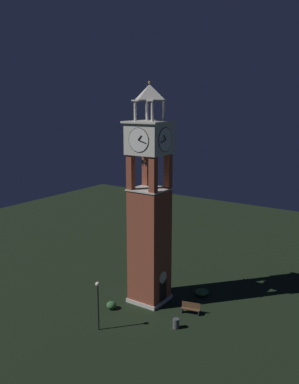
{
  "coord_description": "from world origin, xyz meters",
  "views": [
    {
      "loc": [
        -29.45,
        -20.19,
        17.66
      ],
      "look_at": [
        0.0,
        0.0,
        10.06
      ],
      "focal_mm": 39.73,
      "sensor_mm": 36.0,
      "label": 1
    }
  ],
  "objects": [
    {
      "name": "lamp_post",
      "position": [
        -6.51,
        0.41,
        2.79
      ],
      "size": [
        0.36,
        0.36,
        4.05
      ],
      "color": "black",
      "rests_on": "ground"
    },
    {
      "name": "shrub_near_entry",
      "position": [
        -3.28,
        1.77,
        0.35
      ],
      "size": [
        0.86,
        0.86,
        0.69
      ],
      "primitive_type": "ellipsoid",
      "color": "#336638",
      "rests_on": "ground"
    },
    {
      "name": "ground",
      "position": [
        0.0,
        0.0,
        0.0
      ],
      "size": [
        80.0,
        80.0,
        0.0
      ],
      "primitive_type": "plane",
      "color": "black"
    },
    {
      "name": "clock_tower",
      "position": [
        0.0,
        -0.0,
        8.1
      ],
      "size": [
        3.46,
        3.46,
        19.31
      ],
      "color": "brown",
      "rests_on": "ground"
    },
    {
      "name": "shrub_left_of_tower",
      "position": [
        3.58,
        -3.46,
        0.3
      ],
      "size": [
        1.26,
        1.26,
        0.61
      ],
      "primitive_type": "ellipsoid",
      "color": "#336638",
      "rests_on": "ground"
    },
    {
      "name": "park_bench",
      "position": [
        -0.09,
        -4.31,
        0.48
      ],
      "size": [
        0.83,
        1.66,
        0.95
      ],
      "color": "brown",
      "rests_on": "ground"
    },
    {
      "name": "trash_bin",
      "position": [
        -2.85,
        -4.51,
        0.4
      ],
      "size": [
        0.52,
        0.52,
        0.8
      ],
      "primitive_type": "cylinder",
      "color": "#4C4C51",
      "rests_on": "ground"
    }
  ]
}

